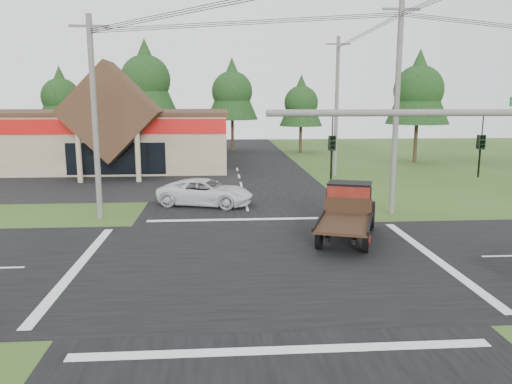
{
  "coord_description": "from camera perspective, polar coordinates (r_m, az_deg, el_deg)",
  "views": [
    {
      "loc": [
        -1.53,
        -18.63,
        6.32
      ],
      "look_at": [
        0.05,
        3.26,
        2.2
      ],
      "focal_mm": 35.0,
      "sensor_mm": 36.0,
      "label": 1
    }
  ],
  "objects": [
    {
      "name": "ground",
      "position": [
        19.73,
        0.54,
        -8.05
      ],
      "size": [
        120.0,
        120.0,
        0.0
      ],
      "primitive_type": "plane",
      "color": "#324719",
      "rests_on": "ground"
    },
    {
      "name": "road_ns",
      "position": [
        19.72,
        0.54,
        -8.02
      ],
      "size": [
        12.0,
        120.0,
        0.02
      ],
      "primitive_type": "cube",
      "color": "black",
      "rests_on": "ground"
    },
    {
      "name": "road_ew",
      "position": [
        19.72,
        0.54,
        -8.01
      ],
      "size": [
        120.0,
        12.0,
        0.02
      ],
      "primitive_type": "cube",
      "color": "black",
      "rests_on": "ground"
    },
    {
      "name": "parking_apron",
      "position": [
        40.14,
        -22.18,
        0.8
      ],
      "size": [
        28.0,
        14.0,
        0.02
      ],
      "primitive_type": "cube",
      "color": "black",
      "rests_on": "ground"
    },
    {
      "name": "cvs_building",
      "position": [
        50.36,
        -20.59,
        5.92
      ],
      "size": [
        30.4,
        18.2,
        9.19
      ],
      "color": "gray",
      "rests_on": "ground"
    },
    {
      "name": "utility_pole_nw",
      "position": [
        27.42,
        -17.97,
        8.17
      ],
      "size": [
        2.0,
        0.3,
        10.5
      ],
      "color": "#595651",
      "rests_on": "ground"
    },
    {
      "name": "utility_pole_ne",
      "position": [
        28.28,
        15.77,
        9.37
      ],
      "size": [
        2.0,
        0.3,
        11.5
      ],
      "color": "#595651",
      "rests_on": "ground"
    },
    {
      "name": "utility_pole_n",
      "position": [
        41.73,
        9.2,
        9.7
      ],
      "size": [
        2.0,
        0.3,
        11.2
      ],
      "color": "#595651",
      "rests_on": "ground"
    },
    {
      "name": "tree_row_b",
      "position": [
        63.38,
        -21.44,
        10.26
      ],
      "size": [
        5.6,
        5.6,
        10.1
      ],
      "color": "#332316",
      "rests_on": "ground"
    },
    {
      "name": "tree_row_c",
      "position": [
        60.27,
        -12.52,
        12.67
      ],
      "size": [
        7.28,
        7.28,
        13.13
      ],
      "color": "#332316",
      "rests_on": "ground"
    },
    {
      "name": "tree_row_d",
      "position": [
        60.65,
        -2.75,
        11.62
      ],
      "size": [
        6.16,
        6.16,
        11.11
      ],
      "color": "#332316",
      "rests_on": "ground"
    },
    {
      "name": "tree_row_e",
      "position": [
        59.4,
        5.18,
        10.31
      ],
      "size": [
        5.04,
        5.04,
        9.09
      ],
      "color": "#332316",
      "rests_on": "ground"
    },
    {
      "name": "tree_side_ne",
      "position": [
        52.41,
        18.1,
        11.27
      ],
      "size": [
        6.16,
        6.16,
        11.11
      ],
      "color": "#332316",
      "rests_on": "ground"
    },
    {
      "name": "antique_flatbed_truck",
      "position": [
        22.88,
        10.32,
        -2.36
      ],
      "size": [
        4.12,
        6.37,
        2.49
      ],
      "primitive_type": null,
      "rotation": [
        0.0,
        0.0,
        -0.34
      ],
      "color": "#5F0D0E",
      "rests_on": "ground"
    },
    {
      "name": "white_pickup",
      "position": [
        30.09,
        -5.78,
        -0.02
      ],
      "size": [
        6.16,
        4.1,
        1.57
      ],
      "primitive_type": "imported",
      "rotation": [
        0.0,
        0.0,
        1.28
      ],
      "color": "silver",
      "rests_on": "ground"
    }
  ]
}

